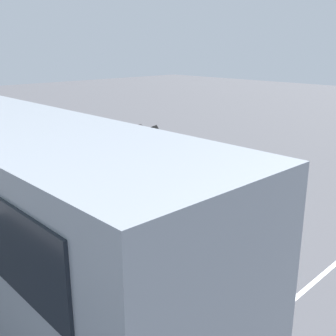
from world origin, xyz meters
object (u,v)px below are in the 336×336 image
at_px(parked_motorcycle_silver, 55,200).
at_px(stunt_motorcycle, 150,139).
at_px(spectator_right, 134,191).
at_px(spectator_far_left, 235,242).
at_px(spectator_far_right, 95,186).
at_px(spectator_centre, 154,208).
at_px(tour_bus, 22,210).
at_px(traffic_cone, 195,162).
at_px(spectator_left, 191,225).

bearing_deg(parked_motorcycle_silver, stunt_motorcycle, -67.29).
bearing_deg(spectator_right, spectator_far_left, 175.31).
relative_size(spectator_far_left, spectator_far_right, 1.01).
height_order(spectator_right, stunt_motorcycle, spectator_right).
bearing_deg(spectator_centre, tour_bus, 81.57).
bearing_deg(stunt_motorcycle, parked_motorcycle_silver, 112.71).
relative_size(spectator_far_left, traffic_cone, 2.75).
bearing_deg(parked_motorcycle_silver, traffic_cone, -86.74).
height_order(spectator_right, spectator_far_right, spectator_right).
distance_m(tour_bus, spectator_right, 3.11).
bearing_deg(tour_bus, stunt_motorcycle, -55.80).
height_order(parked_motorcycle_silver, stunt_motorcycle, stunt_motorcycle).
bearing_deg(spectator_centre, spectator_left, 173.09).
xyz_separation_m(parked_motorcycle_silver, traffic_cone, (0.33, -5.88, -0.18)).
height_order(spectator_far_right, parked_motorcycle_silver, spectator_far_right).
distance_m(spectator_centre, parked_motorcycle_silver, 3.34).
bearing_deg(traffic_cone, tour_bus, 111.58).
bearing_deg(spectator_left, spectator_right, -10.14).
distance_m(spectator_right, parked_motorcycle_silver, 2.51).
xyz_separation_m(spectator_far_left, traffic_cone, (5.78, -5.23, -0.72)).
bearing_deg(parked_motorcycle_silver, spectator_right, -157.94).
bearing_deg(spectator_far_left, parked_motorcycle_silver, 6.82).
relative_size(spectator_right, spectator_far_right, 1.06).
bearing_deg(spectator_far_right, spectator_centre, -176.99).
bearing_deg(spectator_left, spectator_centre, -6.91).
relative_size(spectator_left, parked_motorcycle_silver, 0.89).
xyz_separation_m(spectator_far_left, stunt_motorcycle, (7.69, -4.70, -0.07)).
xyz_separation_m(spectator_far_left, parked_motorcycle_silver, (5.45, 0.65, -0.55)).
xyz_separation_m(spectator_left, stunt_motorcycle, (6.74, -4.84, -0.12)).
bearing_deg(spectator_centre, parked_motorcycle_silver, 11.66).
xyz_separation_m(spectator_left, spectator_right, (2.25, -0.40, 0.01)).
bearing_deg(spectator_centre, spectator_right, -14.28).
xyz_separation_m(tour_bus, spectator_left, (-1.69, -2.60, -0.56)).
bearing_deg(spectator_far_left, spectator_right, -4.69).
bearing_deg(spectator_far_left, spectator_centre, -0.38).
relative_size(spectator_right, traffic_cone, 2.89).
distance_m(spectator_far_right, traffic_cone, 5.57).
height_order(spectator_left, spectator_far_right, spectator_left).
relative_size(spectator_right, parked_motorcycle_silver, 0.89).
distance_m(spectator_left, spectator_far_right, 3.36).
xyz_separation_m(spectator_right, parked_motorcycle_silver, (2.25, 0.91, -0.61)).
bearing_deg(traffic_cone, stunt_motorcycle, 15.55).
distance_m(spectator_centre, spectator_far_right, 2.09).
bearing_deg(stunt_motorcycle, spectator_far_right, 125.21).
height_order(tour_bus, spectator_far_left, tour_bus).
height_order(spectator_far_right, stunt_motorcycle, spectator_far_right).
height_order(tour_bus, traffic_cone, tour_bus).
relative_size(tour_bus, traffic_cone, 14.76).
xyz_separation_m(spectator_left, traffic_cone, (4.84, -5.37, -0.78)).
bearing_deg(spectator_centre, spectator_far_left, 179.62).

